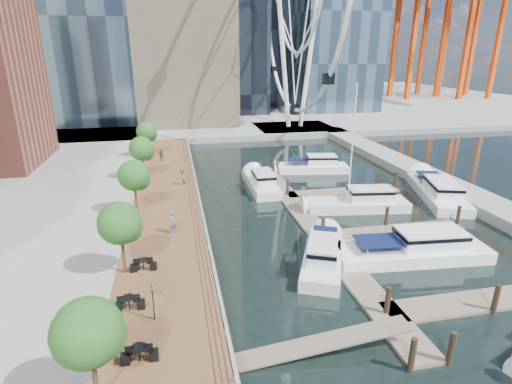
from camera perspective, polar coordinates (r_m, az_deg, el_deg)
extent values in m
plane|color=black|center=(24.65, 9.42, -15.14)|extent=(520.00, 520.00, 0.00)
cube|color=brown|center=(36.39, -12.62, -2.73)|extent=(6.00, 60.00, 1.00)
cube|color=#595954|center=(36.42, -7.91, -2.41)|extent=(0.25, 60.00, 1.00)
cube|color=gray|center=(121.84, -8.06, 12.74)|extent=(200.00, 114.00, 1.00)
cube|color=gray|center=(49.63, 23.09, 2.08)|extent=(4.00, 60.00, 1.00)
cube|color=gray|center=(75.34, 5.49, 8.93)|extent=(14.00, 12.00, 1.00)
cube|color=#6D6051|center=(33.74, 8.24, -4.97)|extent=(2.00, 32.00, 0.20)
cube|color=#6D6051|center=(27.49, 29.37, -13.44)|extent=(12.00, 2.00, 0.20)
cube|color=#6D6051|center=(34.54, 18.82, -5.27)|extent=(12.00, 2.00, 0.20)
cube|color=#6D6051|center=(42.78, 12.25, 0.06)|extent=(12.00, 2.00, 0.20)
cylinder|color=white|center=(73.46, 3.87, 19.30)|extent=(0.80, 0.80, 26.00)
cylinder|color=white|center=(74.93, 7.77, 19.18)|extent=(0.80, 0.80, 26.00)
cylinder|color=#3F2B1C|center=(17.67, -21.96, -23.50)|extent=(0.20, 0.20, 2.40)
sphere|color=#265B1E|center=(16.37, -22.91, -18.01)|extent=(2.60, 2.60, 2.60)
cylinder|color=#3F2B1C|center=(25.87, -18.40, -8.51)|extent=(0.20, 0.20, 2.40)
sphere|color=#265B1E|center=(25.00, -18.90, -4.23)|extent=(2.60, 2.60, 2.60)
cylinder|color=#3F2B1C|center=(35.02, -16.75, -1.00)|extent=(0.20, 0.20, 2.40)
sphere|color=#265B1E|center=(34.39, -17.09, 2.29)|extent=(2.60, 2.60, 2.60)
cylinder|color=#3F2B1C|center=(44.54, -15.81, 3.36)|extent=(0.20, 0.20, 2.40)
sphere|color=#265B1E|center=(44.04, -16.05, 5.99)|extent=(2.60, 2.60, 2.60)
cylinder|color=#3F2B1C|center=(54.23, -15.19, 6.17)|extent=(0.20, 0.20, 2.40)
sphere|color=#265B1E|center=(53.82, -15.38, 8.35)|extent=(2.60, 2.60, 2.60)
imported|color=slate|center=(30.53, -11.76, -4.29)|extent=(0.73, 0.70, 1.68)
imported|color=#88715E|center=(41.57, -10.55, 2.10)|extent=(0.97, 1.00, 1.63)
imported|color=#2F333B|center=(51.65, -13.37, 5.17)|extent=(0.91, 0.81, 1.48)
imported|color=#0E3315|center=(21.30, -14.47, -15.00)|extent=(2.75, 2.78, 2.08)
imported|color=#103D23|center=(19.91, -19.12, -17.40)|extent=(3.56, 3.59, 2.54)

